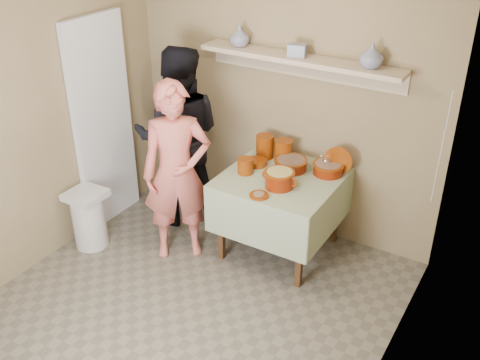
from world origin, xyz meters
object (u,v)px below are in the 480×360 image
Objects in this scene: serving_table at (281,189)px; cazuela_rice at (279,178)px; trash_bin at (89,218)px; person_helper at (179,137)px; person_cook at (177,173)px.

serving_table is 2.95× the size of cazuela_rice.
cazuela_rice is 0.59× the size of trash_bin.
serving_table is at bearing 148.09° from person_helper.
person_helper reaches higher than person_cook.
person_cook is at bearing 24.15° from trash_bin.
trash_bin is at bearing -157.51° from cazuela_rice.
trash_bin is at bearing 164.56° from person_cook.
person_helper is 1.11m from trash_bin.
person_cook reaches higher than trash_bin.
person_cook is 0.93× the size of person_helper.
person_cook is 0.88m from cazuela_rice.
trash_bin is (-0.77, -0.35, -0.53)m from person_cook.
trash_bin is at bearing -151.66° from serving_table.
serving_table is 1.74× the size of trash_bin.
serving_table is at bearing 28.34° from trash_bin.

